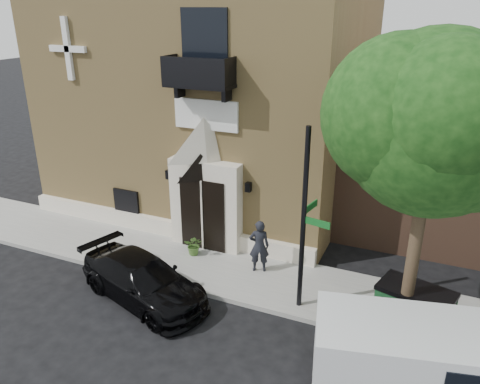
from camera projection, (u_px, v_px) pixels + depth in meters
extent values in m
plane|color=black|center=(195.00, 294.00, 14.36)|extent=(120.00, 120.00, 0.00)
cube|color=gray|center=(244.00, 275.00, 15.24)|extent=(42.00, 3.00, 0.15)
cube|color=tan|center=(219.00, 97.00, 20.59)|extent=(12.00, 10.00, 9.00)
cube|color=#EEE3CE|center=(162.00, 226.00, 17.75)|extent=(12.00, 0.30, 0.60)
cube|color=#EEE3CE|center=(206.00, 204.00, 16.42)|extent=(2.60, 0.55, 3.20)
pyramid|color=#EEE3CE|center=(204.00, 140.00, 15.54)|extent=(2.60, 0.55, 1.50)
cube|color=black|center=(202.00, 215.00, 16.28)|extent=(1.70, 0.06, 2.60)
cube|color=#EEE3CE|center=(202.00, 216.00, 16.25)|extent=(0.06, 0.04, 2.60)
cube|color=white|center=(206.00, 115.00, 15.40)|extent=(2.30, 0.10, 1.00)
cube|color=black|center=(199.00, 86.00, 14.70)|extent=(2.20, 0.90, 0.10)
cube|color=black|center=(192.00, 73.00, 14.16)|extent=(2.20, 0.06, 0.90)
cube|color=black|center=(170.00, 69.00, 14.92)|extent=(0.06, 0.90, 0.90)
cube|color=black|center=(230.00, 73.00, 14.14)|extent=(0.06, 0.90, 0.90)
cube|color=black|center=(205.00, 45.00, 14.60)|extent=(1.60, 0.08, 2.20)
cube|color=white|center=(68.00, 49.00, 16.71)|extent=(0.22, 0.14, 2.20)
cube|color=white|center=(68.00, 49.00, 16.71)|extent=(1.60, 0.14, 0.22)
cube|color=black|center=(126.00, 202.00, 18.14)|extent=(1.10, 0.10, 1.00)
cube|color=#F86A04|center=(127.00, 202.00, 18.17)|extent=(0.85, 0.06, 0.75)
cube|color=black|center=(169.00, 175.00, 16.78)|extent=(0.18, 0.18, 0.32)
cube|color=black|center=(248.00, 187.00, 15.64)|extent=(0.18, 0.18, 0.32)
cylinder|color=#38281C|center=(412.00, 264.00, 11.68)|extent=(0.32, 0.32, 4.20)
sphere|color=black|center=(434.00, 124.00, 10.35)|extent=(4.20, 4.20, 4.20)
sphere|color=black|center=(471.00, 138.00, 10.42)|extent=(3.36, 3.36, 3.36)
sphere|color=black|center=(401.00, 114.00, 10.36)|extent=(3.57, 3.57, 3.57)
sphere|color=black|center=(446.00, 113.00, 9.53)|extent=(3.15, 3.15, 3.15)
imported|color=black|center=(143.00, 280.00, 13.93)|extent=(4.88, 3.13, 1.32)
cube|color=silver|center=(431.00, 362.00, 9.99)|extent=(5.26, 3.04, 1.68)
cylinder|color=black|center=(351.00, 353.00, 11.42)|extent=(0.79, 0.41, 0.75)
cylinder|color=black|center=(303.00, 222.00, 12.64)|extent=(0.14, 0.14, 5.32)
cube|color=#135D20|center=(317.00, 223.00, 12.39)|extent=(0.75, 0.19, 0.20)
cube|color=#135D20|center=(311.00, 207.00, 12.83)|extent=(0.19, 0.75, 0.20)
cylinder|color=#B42201|center=(365.00, 325.00, 12.69)|extent=(0.34, 0.34, 0.08)
cylinder|color=#B42201|center=(366.00, 316.00, 12.58)|extent=(0.24, 0.24, 0.52)
sphere|color=#B42201|center=(367.00, 307.00, 12.47)|extent=(0.24, 0.24, 0.24)
cylinder|color=#B42201|center=(366.00, 315.00, 12.56)|extent=(0.42, 0.11, 0.11)
cube|color=#103D1A|center=(413.00, 311.00, 12.43)|extent=(2.05, 1.49, 1.12)
cube|color=black|center=(417.00, 291.00, 12.20)|extent=(2.11, 1.55, 0.12)
imported|color=#48712C|center=(194.00, 245.00, 16.24)|extent=(0.78, 0.72, 0.71)
imported|color=black|center=(259.00, 246.00, 15.06)|extent=(0.76, 0.63, 1.79)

